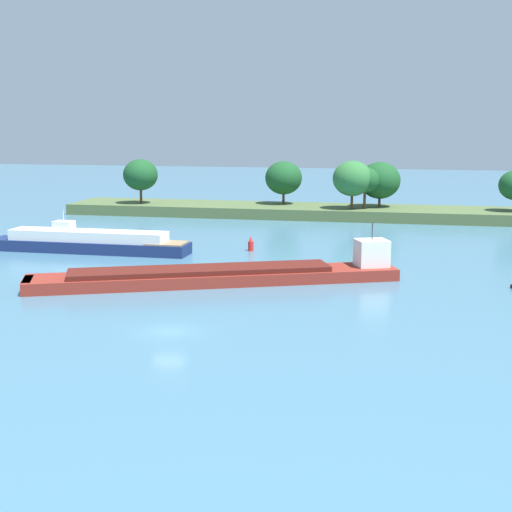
{
  "coord_description": "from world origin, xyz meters",
  "views": [
    {
      "loc": [
        18.34,
        -54.22,
        16.44
      ],
      "look_at": [
        1.34,
        27.23,
        1.2
      ],
      "focal_mm": 52.62,
      "sensor_mm": 36.0,
      "label": 1
    }
  ],
  "objects": [
    {
      "name": "cargo_barge",
      "position": [
        -0.12,
        18.03,
        0.91
      ],
      "size": [
        36.65,
        19.08,
        5.79
      ],
      "color": "maroon",
      "rests_on": "ground"
    },
    {
      "name": "treeline_island",
      "position": [
        8.25,
        72.05,
        3.1
      ],
      "size": [
        95.46,
        12.24,
        9.74
      ],
      "color": "#4C6038",
      "rests_on": "ground"
    },
    {
      "name": "channel_buoy_red",
      "position": [
        -1.39,
        37.04,
        0.81
      ],
      "size": [
        0.7,
        0.7,
        1.9
      ],
      "color": "red",
      "rests_on": "ground"
    },
    {
      "name": "ground_plane",
      "position": [
        0.0,
        0.0,
        0.0
      ],
      "size": [
        400.0,
        400.0,
        0.0
      ],
      "primitive_type": "plane",
      "color": "teal"
    },
    {
      "name": "white_riverboat",
      "position": [
        -21.09,
        32.1,
        1.27
      ],
      "size": [
        25.93,
        4.49,
        5.23
      ],
      "color": "navy",
      "rests_on": "ground"
    }
  ]
}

